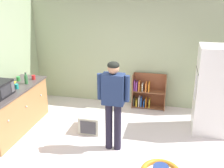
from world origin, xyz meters
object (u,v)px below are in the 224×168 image
Objects in this scene: pet_carrier at (92,121)px; kitchen_counter at (13,110)px; standing_person at (113,98)px; teal_cup at (16,86)px; bookshelf at (147,93)px; banana_bunch at (14,82)px; green_cup at (18,79)px; red_cup at (34,77)px; refrigerator at (214,90)px; green_glass_bottle at (26,79)px.

kitchen_counter is at bearing -166.35° from pet_carrier.
standing_person is 17.46× the size of teal_cup.
bookshelf is 2.09m from standing_person.
standing_person is 2.06m from teal_cup.
banana_bunch reaches higher than kitchen_counter.
pet_carrier is 1.85m from green_cup.
red_cup is at bearing 77.28° from kitchen_counter.
pet_carrier is 1.67m from teal_cup.
kitchen_counter is 3.43× the size of pet_carrier.
red_cup is 1.00× the size of green_cup.
standing_person is 3.00× the size of pet_carrier.
refrigerator is 18.74× the size of green_cup.
bookshelf reaches higher than pet_carrier.
teal_cup is at bearing -98.00° from green_glass_bottle.
red_cup is (-2.39, -1.08, 0.57)m from bookshelf.
kitchen_counter is at bearing -102.72° from red_cup.
banana_bunch is 1.67× the size of teal_cup.
banana_bunch is at bearing -168.66° from green_glass_bottle.
red_cup reaches higher than banana_bunch.
kitchen_counter is at bearing -146.33° from teal_cup.
banana_bunch is at bearing -127.25° from red_cup.
green_cup is at bearing 103.46° from kitchen_counter.
green_cup reaches higher than banana_bunch.
pet_carrier is (-0.59, 0.58, -0.82)m from standing_person.
pet_carrier is 3.49× the size of banana_bunch.
standing_person reaches higher than kitchen_counter.
standing_person is (-1.79, -1.09, 0.11)m from refrigerator.
green_cup is at bearing -174.61° from refrigerator.
bookshelf is 8.95× the size of green_cup.
refrigerator reaches higher than green_glass_bottle.
banana_bunch is (-2.26, 0.52, -0.07)m from standing_person.
refrigerator is at bearing 7.97° from banana_bunch.
pet_carrier is at bearing -11.62° from red_cup.
banana_bunch is 0.19m from green_cup.
refrigerator is 18.74× the size of teal_cup.
green_glass_bottle reaches higher than kitchen_counter.
pet_carrier is (-0.98, -1.37, -0.20)m from bookshelf.
green_glass_bottle is at bearing -150.12° from bookshelf.
green_glass_bottle reaches higher than bookshelf.
refrigerator reaches higher than banana_bunch.
standing_person is 17.46× the size of red_cup.
refrigerator is at bearing 12.70° from kitchen_counter.
red_cup is 1.00× the size of teal_cup.
kitchen_counter is 19.95× the size of teal_cup.
pet_carrier is 1.83m from banana_bunch.
red_cup is at bearing 156.43° from standing_person.
teal_cup is at bearing -62.70° from green_cup.
teal_cup is at bearing -49.01° from banana_bunch.
standing_person is 10.47× the size of banana_bunch.
kitchen_counter is 0.51m from teal_cup.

